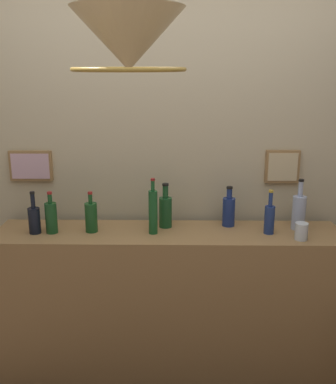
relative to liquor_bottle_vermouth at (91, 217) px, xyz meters
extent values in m
cube|color=beige|center=(0.44, 0.28, 0.19)|extent=(3.78, 0.08, 2.52)
cube|color=#9E7547|center=(-0.39, 0.23, 0.24)|extent=(0.26, 0.03, 0.18)
cube|color=beige|center=(-0.39, 0.22, 0.24)|extent=(0.23, 0.01, 0.15)
cube|color=#9E7547|center=(1.12, 0.23, 0.24)|extent=(0.20, 0.03, 0.20)
cube|color=beige|center=(1.12, 0.22, 0.24)|extent=(0.17, 0.01, 0.17)
cube|color=#9E7547|center=(0.44, 0.00, -0.58)|extent=(1.99, 0.40, 0.98)
cylinder|color=#194E21|center=(0.00, 0.00, -0.01)|extent=(0.07, 0.07, 0.17)
cylinder|color=#194E21|center=(0.00, 0.00, 0.11)|extent=(0.02, 0.02, 0.05)
cylinder|color=maroon|center=(0.00, 0.00, 0.14)|extent=(0.03, 0.03, 0.01)
cylinder|color=#195426|center=(0.35, -0.02, 0.04)|extent=(0.05, 0.05, 0.25)
cylinder|color=#195426|center=(0.35, -0.02, 0.19)|extent=(0.02, 0.02, 0.06)
cylinder|color=maroon|center=(0.35, -0.02, 0.23)|extent=(0.02, 0.02, 0.01)
cylinder|color=#A7B5D8|center=(1.19, 0.06, 0.01)|extent=(0.08, 0.08, 0.20)
cylinder|color=#A7B5D8|center=(1.19, 0.06, 0.15)|extent=(0.03, 0.03, 0.09)
cylinder|color=black|center=(1.19, 0.06, 0.20)|extent=(0.03, 0.03, 0.01)
cylinder|color=black|center=(-0.32, -0.03, -0.02)|extent=(0.07, 0.07, 0.15)
cylinder|color=black|center=(-0.32, -0.03, 0.10)|extent=(0.02, 0.02, 0.08)
cylinder|color=black|center=(-0.32, -0.03, 0.15)|extent=(0.03, 0.03, 0.01)
cylinder|color=navy|center=(0.79, 0.11, -0.01)|extent=(0.07, 0.07, 0.17)
cylinder|color=navy|center=(0.79, 0.11, 0.11)|extent=(0.03, 0.03, 0.06)
cylinder|color=black|center=(0.79, 0.11, 0.14)|extent=(0.04, 0.04, 0.01)
cylinder|color=#194C25|center=(0.42, 0.09, 0.00)|extent=(0.08, 0.08, 0.18)
cylinder|color=#194C25|center=(0.42, 0.09, 0.12)|extent=(0.03, 0.03, 0.07)
cylinder|color=black|center=(0.42, 0.09, 0.17)|extent=(0.04, 0.04, 0.01)
cylinder|color=navy|center=(1.01, -0.01, -0.01)|extent=(0.06, 0.06, 0.16)
cylinder|color=navy|center=(1.01, -0.01, 0.11)|extent=(0.02, 0.02, 0.08)
cylinder|color=#B7932D|center=(1.01, -0.01, 0.16)|extent=(0.03, 0.03, 0.01)
cylinder|color=#194C23|center=(-0.22, -0.02, 0.00)|extent=(0.07, 0.07, 0.18)
cylinder|color=#194C23|center=(-0.22, -0.02, 0.11)|extent=(0.02, 0.02, 0.05)
cylinder|color=maroon|center=(-0.22, -0.02, 0.15)|extent=(0.03, 0.03, 0.01)
cylinder|color=silver|center=(1.17, -0.11, -0.04)|extent=(0.07, 0.07, 0.09)
cone|color=beige|center=(0.31, -0.74, 0.92)|extent=(0.41, 0.41, 0.22)
torus|color=#AD8433|center=(0.31, -0.74, 0.82)|extent=(0.42, 0.42, 0.02)
camera|label=1|loc=(0.47, -2.44, 0.83)|focal=42.55mm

